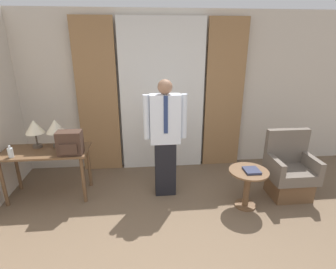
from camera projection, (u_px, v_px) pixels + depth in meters
name	position (u px, v px, depth m)	size (l,w,h in m)	color
wall_back	(162.00, 93.00, 4.59)	(10.00, 0.06, 2.70)	beige
curtain_sheer_center	(162.00, 98.00, 4.49)	(1.43, 0.06, 2.58)	white
curtain_drape_left	(98.00, 99.00, 4.39)	(0.67, 0.06, 2.58)	#997047
curtain_drape_right	(224.00, 96.00, 4.59)	(0.67, 0.06, 2.58)	#997047
desk	(46.00, 157.00, 3.77)	(1.20, 0.57, 0.73)	brown
table_lamp_left	(34.00, 128.00, 3.74)	(0.26, 0.26, 0.42)	#4C4238
table_lamp_right	(55.00, 127.00, 3.77)	(0.26, 0.26, 0.42)	#4C4238
bottle_near_edge	(10.00, 152.00, 3.50)	(0.07, 0.07, 0.17)	silver
backpack	(70.00, 143.00, 3.57)	(0.33, 0.23, 0.33)	#422D23
person	(165.00, 135.00, 3.71)	(0.61, 0.21, 1.73)	black
armchair	(289.00, 173.00, 3.87)	(0.64, 0.54, 0.99)	brown
side_table	(248.00, 182.00, 3.59)	(0.53, 0.53, 0.56)	brown
book	(252.00, 170.00, 3.50)	(0.20, 0.21, 0.03)	#2D334C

